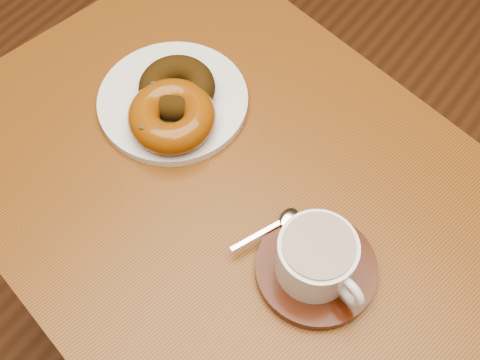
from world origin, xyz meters
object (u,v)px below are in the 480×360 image
Objects in this scene: donut_plate at (173,101)px; coffee_cup at (317,257)px; cafe_table at (230,219)px; saucer at (316,269)px.

coffee_cup is at bearing -16.96° from donut_plate.
donut_plate reaches higher than cafe_table.
saucer is at bearing -16.31° from donut_plate.
cafe_table is at bearing 166.98° from saucer.
coffee_cup is (-0.00, -0.00, 0.04)m from saucer.
cafe_table is 0.20m from donut_plate.
saucer is 0.04m from coffee_cup.
cafe_table is 4.08× the size of donut_plate.
saucer reaches higher than donut_plate.
saucer is 1.21× the size of coffee_cup.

